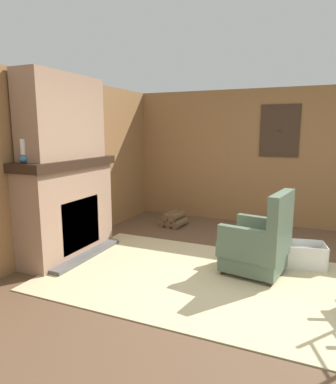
{
  "coord_description": "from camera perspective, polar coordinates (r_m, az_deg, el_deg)",
  "views": [
    {
      "loc": [
        0.57,
        -3.56,
        1.69
      ],
      "look_at": [
        -1.15,
        0.39,
        0.9
      ],
      "focal_mm": 32.0,
      "sensor_mm": 36.0,
      "label": 1
    }
  ],
  "objects": [
    {
      "name": "laundry_basket",
      "position": [
        4.64,
        21.6,
        -9.72
      ],
      "size": [
        0.57,
        0.45,
        0.3
      ],
      "rotation": [
        0.0,
        0.0,
        0.2
      ],
      "color": "white",
      "rests_on": "ground"
    },
    {
      "name": "armchair",
      "position": [
        4.2,
        14.88,
        -8.5
      ],
      "size": [
        0.79,
        0.78,
        1.0
      ],
      "rotation": [
        0.0,
        0.0,
        2.97
      ],
      "color": "#516651",
      "rests_on": "ground"
    },
    {
      "name": "wood_panel_wall_left",
      "position": [
        4.86,
        -19.02,
        3.99
      ],
      "size": [
        0.06,
        5.94,
        2.39
      ],
      "color": "olive",
      "rests_on": "ground"
    },
    {
      "name": "ground_plane",
      "position": [
        3.98,
        13.51,
        -15.04
      ],
      "size": [
        14.0,
        14.0,
        0.0
      ],
      "primitive_type": "plane",
      "color": "brown"
    },
    {
      "name": "firewood_stack",
      "position": [
        6.1,
        0.9,
        -4.61
      ],
      "size": [
        0.45,
        0.45,
        0.25
      ],
      "rotation": [
        0.0,
        0.0,
        -0.13
      ],
      "color": "brown",
      "rests_on": "ground"
    },
    {
      "name": "area_rug",
      "position": [
        4.03,
        7.92,
        -14.42
      ],
      "size": [
        3.87,
        2.2,
        0.01
      ],
      "color": "#C6B789",
      "rests_on": "ground"
    },
    {
      "name": "fireplace_hearth",
      "position": [
        4.77,
        -16.29,
        -2.6
      ],
      "size": [
        0.65,
        1.55,
        1.31
      ],
      "color": "#9E7A60",
      "rests_on": "ground"
    },
    {
      "name": "wood_panel_wall_back",
      "position": [
        6.3,
        18.32,
        5.46
      ],
      "size": [
        5.94,
        0.09,
        2.39
      ],
      "color": "olive",
      "rests_on": "ground"
    },
    {
      "name": "chimney_breast",
      "position": [
        4.67,
        -17.16,
        11.81
      ],
      "size": [
        0.39,
        1.28,
        1.06
      ],
      "color": "#9E7A60",
      "rests_on": "fireplace_hearth"
    },
    {
      "name": "storage_case",
      "position": [
        4.84,
        -15.93,
        6.32
      ],
      "size": [
        0.17,
        0.24,
        0.14
      ],
      "color": "black",
      "rests_on": "fireplace_hearth"
    },
    {
      "name": "oil_lamp_vase",
      "position": [
        4.24,
        -22.98,
        5.76
      ],
      "size": [
        0.11,
        0.11,
        0.27
      ],
      "color": "#47708E",
      "rests_on": "fireplace_hearth"
    }
  ]
}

